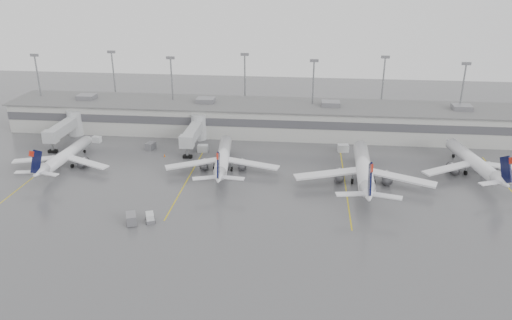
# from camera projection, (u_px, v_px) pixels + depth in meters

# --- Properties ---
(ground) EXTENTS (260.00, 260.00, 0.00)m
(ground) POSITION_uv_depth(u_px,v_px,m) (254.00, 237.00, 88.58)
(ground) COLOR #505052
(ground) RESTS_ON ground
(terminal) EXTENTS (152.00, 17.00, 9.45)m
(terminal) POSITION_uv_depth(u_px,v_px,m) (276.00, 118.00, 140.48)
(terminal) COLOR #B2B3AD
(terminal) RESTS_ON ground
(light_masts) EXTENTS (142.40, 8.00, 20.60)m
(light_masts) POSITION_uv_depth(u_px,v_px,m) (278.00, 86.00, 142.86)
(light_masts) COLOR gray
(light_masts) RESTS_ON ground
(jet_bridge_left) EXTENTS (4.00, 17.20, 7.00)m
(jet_bridge_left) POSITION_uv_depth(u_px,v_px,m) (68.00, 126.00, 134.64)
(jet_bridge_left) COLOR #9D9FA2
(jet_bridge_left) RESTS_ON ground
(jet_bridge_right) EXTENTS (4.00, 17.20, 7.00)m
(jet_bridge_right) POSITION_uv_depth(u_px,v_px,m) (195.00, 131.00, 131.27)
(jet_bridge_right) COLOR #9D9FA2
(jet_bridge_right) RESTS_ON ground
(stand_markings) EXTENTS (105.25, 40.00, 0.01)m
(stand_markings) POSITION_uv_depth(u_px,v_px,m) (266.00, 181.00, 110.71)
(stand_markings) COLOR gold
(stand_markings) RESTS_ON ground
(jet_far_left) EXTENTS (23.94, 26.89, 8.70)m
(jet_far_left) POSITION_uv_depth(u_px,v_px,m) (65.00, 156.00, 117.55)
(jet_far_left) COLOR white
(jet_far_left) RESTS_ON ground
(jet_mid_left) EXTENTS (26.31, 29.61, 9.58)m
(jet_mid_left) POSITION_uv_depth(u_px,v_px,m) (223.00, 158.00, 115.50)
(jet_mid_left) COLOR white
(jet_mid_left) RESTS_ON ground
(jet_mid_right) EXTENTS (30.39, 34.09, 11.03)m
(jet_mid_right) POSITION_uv_depth(u_px,v_px,m) (364.00, 169.00, 108.41)
(jet_mid_right) COLOR white
(jet_mid_right) RESTS_ON ground
(jet_far_right) EXTENTS (26.03, 29.43, 9.59)m
(jet_far_right) POSITION_uv_depth(u_px,v_px,m) (475.00, 162.00, 113.38)
(jet_far_right) COLOR white
(jet_far_right) RESTS_ON ground
(baggage_tug) EXTENTS (2.48, 3.03, 1.69)m
(baggage_tug) POSITION_uv_depth(u_px,v_px,m) (150.00, 218.00, 93.53)
(baggage_tug) COLOR silver
(baggage_tug) RESTS_ON ground
(baggage_cart) EXTENTS (2.78, 3.52, 1.98)m
(baggage_cart) POSITION_uv_depth(u_px,v_px,m) (131.00, 219.00, 92.59)
(baggage_cart) COLOR slate
(baggage_cart) RESTS_ON ground
(gse_uld_a) EXTENTS (2.44, 1.79, 1.60)m
(gse_uld_a) POSITION_uv_depth(u_px,v_px,m) (97.00, 139.00, 133.99)
(gse_uld_a) COLOR silver
(gse_uld_a) RESTS_ON ground
(gse_uld_b) EXTENTS (2.67, 1.84, 1.84)m
(gse_uld_b) POSITION_uv_depth(u_px,v_px,m) (203.00, 148.00, 127.28)
(gse_uld_b) COLOR silver
(gse_uld_b) RESTS_ON ground
(gse_uld_c) EXTENTS (2.93, 2.19, 1.90)m
(gse_uld_c) POSITION_uv_depth(u_px,v_px,m) (343.00, 148.00, 127.36)
(gse_uld_c) COLOR silver
(gse_uld_c) RESTS_ON ground
(gse_loader) EXTENTS (2.34, 3.17, 1.79)m
(gse_loader) POSITION_uv_depth(u_px,v_px,m) (151.00, 146.00, 129.09)
(gse_loader) COLOR slate
(gse_loader) RESTS_ON ground
(cone_a) EXTENTS (0.39, 0.39, 0.62)m
(cone_a) POSITION_uv_depth(u_px,v_px,m) (68.00, 152.00, 126.76)
(cone_a) COLOR #E26004
(cone_a) RESTS_ON ground
(cone_b) EXTENTS (0.44, 0.44, 0.70)m
(cone_b) POSITION_uv_depth(u_px,v_px,m) (165.00, 155.00, 124.33)
(cone_b) COLOR #E26004
(cone_b) RESTS_ON ground
(cone_c) EXTENTS (0.39, 0.39, 0.61)m
(cone_c) POSITION_uv_depth(u_px,v_px,m) (345.00, 169.00, 116.24)
(cone_c) COLOR #E26004
(cone_c) RESTS_ON ground
(cone_d) EXTENTS (0.40, 0.40, 0.64)m
(cone_d) POSITION_uv_depth(u_px,v_px,m) (464.00, 161.00, 121.00)
(cone_d) COLOR #E26004
(cone_d) RESTS_ON ground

